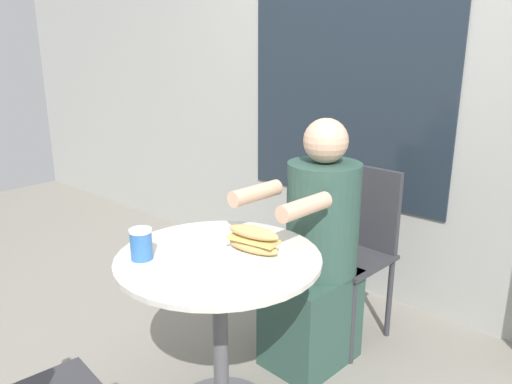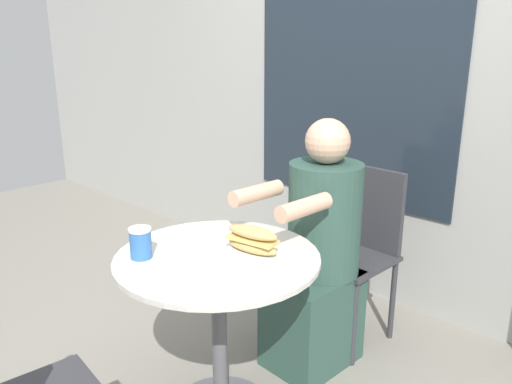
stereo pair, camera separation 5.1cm
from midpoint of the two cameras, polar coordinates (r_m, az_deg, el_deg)
storefront_wall at (r=2.84m, az=15.82°, el=14.83°), size 8.00×0.09×2.80m
cafe_table at (r=1.95m, az=-4.95°, el=-12.18°), size 0.77×0.77×0.70m
diner_chair at (r=2.57m, az=10.94°, el=-5.08°), size 0.40×0.40×0.87m
seated_diner at (r=2.31m, az=6.28°, el=-7.90°), size 0.35×0.60×1.15m
sandwich_on_plate at (r=1.86m, az=-1.08°, el=-5.80°), size 0.23×0.23×0.11m
drink_cup at (r=1.87m, az=-13.76°, el=-5.80°), size 0.08×0.08×0.12m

